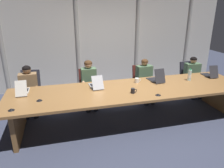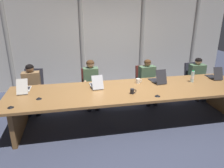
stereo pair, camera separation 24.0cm
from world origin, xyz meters
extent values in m
plane|color=#383D51|center=(0.00, 0.00, 0.00)|extent=(14.95, 14.95, 0.00)
cube|color=olive|center=(0.00, 0.00, 0.73)|extent=(5.06, 1.31, 0.05)
cube|color=black|center=(0.00, 0.00, 0.67)|extent=(4.30, 0.10, 0.06)
cube|color=brown|center=(-2.28, 0.00, 0.35)|extent=(0.08, 1.12, 0.71)
cube|color=brown|center=(2.28, 0.00, 0.35)|extent=(0.08, 1.12, 0.71)
cube|color=beige|center=(0.00, 2.42, 1.33)|extent=(7.48, 0.10, 2.65)
cylinder|color=#A39E96|center=(-2.89, 2.36, 1.33)|extent=(0.12, 0.12, 2.60)
cylinder|color=#A39E96|center=(-0.85, 2.36, 1.33)|extent=(0.12, 0.12, 2.60)
cylinder|color=#A39E96|center=(1.00, 2.36, 1.33)|extent=(0.12, 0.12, 2.60)
cylinder|color=#A39E96|center=(2.79, 2.36, 1.33)|extent=(0.12, 0.12, 2.60)
cube|color=beige|center=(-2.18, 0.41, 0.77)|extent=(0.21, 0.33, 0.02)
cube|color=black|center=(-2.18, 0.43, 0.78)|extent=(0.18, 0.18, 0.00)
cube|color=beige|center=(-2.18, 0.17, 0.91)|extent=(0.21, 0.16, 0.28)
cube|color=black|center=(-2.18, 0.17, 0.91)|extent=(0.19, 0.14, 0.25)
cube|color=#BCBCC1|center=(-0.71, 0.37, 0.77)|extent=(0.26, 0.33, 0.02)
cube|color=black|center=(-0.72, 0.39, 0.78)|extent=(0.21, 0.19, 0.00)
cube|color=#BCBCC1|center=(-0.70, 0.14, 0.91)|extent=(0.25, 0.17, 0.27)
cube|color=black|center=(-0.70, 0.14, 0.91)|extent=(0.22, 0.15, 0.24)
cube|color=#2D2D33|center=(0.70, 0.39, 0.77)|extent=(0.28, 0.36, 0.02)
cube|color=black|center=(0.70, 0.41, 0.78)|extent=(0.22, 0.21, 0.00)
cube|color=#2D2D33|center=(0.72, 0.16, 0.93)|extent=(0.26, 0.14, 0.31)
cube|color=black|center=(0.72, 0.17, 0.93)|extent=(0.23, 0.12, 0.27)
cube|color=#2D2D33|center=(2.16, 0.39, 0.77)|extent=(0.24, 0.34, 0.02)
cube|color=black|center=(2.16, 0.41, 0.78)|extent=(0.20, 0.19, 0.00)
cube|color=#2D2D33|center=(2.14, 0.17, 0.92)|extent=(0.23, 0.14, 0.29)
cube|color=black|center=(2.14, 0.18, 0.92)|extent=(0.20, 0.12, 0.25)
cube|color=#2D2D38|center=(-2.16, 1.07, 0.41)|extent=(0.54, 0.54, 0.08)
cube|color=#2D2D38|center=(-2.13, 1.28, 0.70)|extent=(0.44, 0.18, 0.51)
cylinder|color=#262628|center=(-2.16, 1.07, 0.20)|extent=(0.05, 0.05, 0.33)
cylinder|color=black|center=(-2.16, 1.07, 0.02)|extent=(0.60, 0.60, 0.04)
cube|color=#511E19|center=(-0.76, 1.07, 0.41)|extent=(0.49, 0.49, 0.08)
cube|color=#511E19|center=(-0.75, 1.29, 0.67)|extent=(0.43, 0.12, 0.45)
cylinder|color=#262628|center=(-0.76, 1.07, 0.20)|extent=(0.05, 0.05, 0.33)
cylinder|color=black|center=(-0.76, 1.07, 0.02)|extent=(0.60, 0.60, 0.04)
cube|color=#511E19|center=(0.72, 1.07, 0.41)|extent=(0.50, 0.50, 0.08)
cube|color=#511E19|center=(0.71, 1.29, 0.67)|extent=(0.44, 0.13, 0.45)
cylinder|color=#262628|center=(0.72, 1.07, 0.20)|extent=(0.05, 0.05, 0.33)
cylinder|color=black|center=(0.72, 1.07, 0.02)|extent=(0.60, 0.60, 0.04)
cube|color=#2D2D38|center=(2.18, 1.07, 0.41)|extent=(0.55, 0.55, 0.08)
cube|color=#2D2D38|center=(2.14, 1.28, 0.68)|extent=(0.44, 0.18, 0.47)
cylinder|color=#262628|center=(2.18, 1.07, 0.20)|extent=(0.05, 0.05, 0.33)
cylinder|color=black|center=(2.18, 1.07, 0.02)|extent=(0.60, 0.60, 0.04)
cube|color=olive|center=(-2.16, 1.05, 0.70)|extent=(0.41, 0.24, 0.50)
sphere|color=#8C6647|center=(-2.16, 1.05, 1.04)|extent=(0.18, 0.18, 0.18)
ellipsoid|color=black|center=(-2.16, 1.05, 1.06)|extent=(0.19, 0.19, 0.14)
cylinder|color=olive|center=(-1.99, 1.06, 0.75)|extent=(0.08, 0.14, 0.27)
cylinder|color=#8C6647|center=(-1.98, 0.85, 0.64)|extent=(0.08, 0.30, 0.06)
cylinder|color=olive|center=(-2.33, 1.04, 0.75)|extent=(0.08, 0.14, 0.27)
cylinder|color=#8C6647|center=(-2.32, 0.83, 0.64)|extent=(0.08, 0.30, 0.06)
cylinder|color=#262833|center=(-2.05, 0.85, 0.42)|extent=(0.15, 0.41, 0.13)
cylinder|color=#262833|center=(-2.04, 0.67, 0.21)|extent=(0.11, 0.11, 0.43)
cylinder|color=#262833|center=(-2.25, 0.84, 0.42)|extent=(0.15, 0.41, 0.13)
cylinder|color=#262833|center=(-2.24, 0.66, 0.21)|extent=(0.11, 0.11, 0.43)
cube|color=#4C6B4C|center=(-0.75, 1.05, 0.71)|extent=(0.36, 0.22, 0.53)
sphere|color=tan|center=(-0.75, 1.05, 1.07)|extent=(0.19, 0.19, 0.19)
ellipsoid|color=#472D19|center=(-0.75, 1.05, 1.10)|extent=(0.20, 0.20, 0.14)
cylinder|color=#4C6B4C|center=(-0.60, 1.05, 0.78)|extent=(0.07, 0.14, 0.27)
cylinder|color=tan|center=(-0.60, 0.84, 0.67)|extent=(0.06, 0.30, 0.06)
cylinder|color=#4C6B4C|center=(-0.90, 1.05, 0.78)|extent=(0.07, 0.14, 0.27)
cylinder|color=tan|center=(-0.90, 0.84, 0.67)|extent=(0.06, 0.30, 0.06)
cylinder|color=#262833|center=(-0.65, 0.85, 0.42)|extent=(0.13, 0.40, 0.13)
cylinder|color=#262833|center=(-0.65, 0.67, 0.21)|extent=(0.11, 0.11, 0.43)
cylinder|color=#262833|center=(-0.85, 0.85, 0.42)|extent=(0.13, 0.40, 0.13)
cylinder|color=#262833|center=(-0.85, 0.67, 0.21)|extent=(0.11, 0.11, 0.43)
cube|color=#4C6B4C|center=(0.72, 1.05, 0.69)|extent=(0.43, 0.26, 0.49)
sphere|color=#8C6647|center=(0.72, 1.05, 1.03)|extent=(0.18, 0.18, 0.18)
ellipsoid|color=#472D19|center=(0.72, 1.05, 1.05)|extent=(0.18, 0.18, 0.13)
cylinder|color=#4C6B4C|center=(0.89, 1.06, 0.75)|extent=(0.08, 0.14, 0.27)
cylinder|color=#8C6647|center=(0.91, 0.85, 0.63)|extent=(0.09, 0.30, 0.06)
cylinder|color=#4C6B4C|center=(0.55, 1.03, 0.75)|extent=(0.08, 0.14, 0.27)
cylinder|color=#8C6647|center=(0.57, 0.82, 0.63)|extent=(0.09, 0.30, 0.06)
cylinder|color=#262833|center=(0.84, 0.86, 0.42)|extent=(0.17, 0.41, 0.13)
cylinder|color=#262833|center=(0.86, 0.68, 0.21)|extent=(0.11, 0.11, 0.43)
cylinder|color=#262833|center=(0.64, 0.84, 0.42)|extent=(0.17, 0.41, 0.13)
cylinder|color=#262833|center=(0.66, 0.66, 0.21)|extent=(0.11, 0.11, 0.43)
cube|color=#4C6B4C|center=(2.18, 1.05, 0.68)|extent=(0.43, 0.25, 0.46)
sphere|color=tan|center=(2.18, 1.05, 1.00)|extent=(0.18, 0.18, 0.18)
ellipsoid|color=black|center=(2.18, 1.05, 1.02)|extent=(0.18, 0.18, 0.14)
cylinder|color=#4C6B4C|center=(2.35, 1.03, 0.72)|extent=(0.08, 0.14, 0.27)
cylinder|color=tan|center=(2.33, 0.82, 0.60)|extent=(0.09, 0.30, 0.06)
cylinder|color=#4C6B4C|center=(2.00, 1.06, 0.72)|extent=(0.08, 0.14, 0.27)
cylinder|color=tan|center=(1.98, 0.85, 0.60)|extent=(0.09, 0.30, 0.06)
cylinder|color=#262833|center=(2.26, 0.84, 0.42)|extent=(0.16, 0.41, 0.13)
cylinder|color=#262833|center=(2.24, 0.66, 0.21)|extent=(0.11, 0.11, 0.43)
cylinder|color=#262833|center=(2.06, 0.86, 0.42)|extent=(0.16, 0.41, 0.13)
cylinder|color=#262833|center=(2.04, 0.68, 0.21)|extent=(0.11, 0.11, 0.43)
cylinder|color=silver|center=(1.48, 0.17, 0.88)|extent=(0.07, 0.07, 0.26)
cylinder|color=white|center=(1.48, 0.17, 0.87)|extent=(0.08, 0.08, 0.08)
cylinder|color=green|center=(1.48, 0.17, 1.02)|extent=(0.04, 0.04, 0.02)
cylinder|color=black|center=(-0.06, -0.24, 0.81)|extent=(0.08, 0.08, 0.10)
torus|color=black|center=(-0.01, -0.24, 0.81)|extent=(0.07, 0.01, 0.07)
cylinder|color=white|center=(0.24, 0.33, 0.81)|extent=(0.09, 0.09, 0.11)
torus|color=white|center=(0.30, 0.33, 0.81)|extent=(0.07, 0.01, 0.07)
cone|color=black|center=(0.38, -0.47, 0.77)|extent=(0.11, 0.11, 0.03)
cone|color=black|center=(-2.26, -0.44, 0.77)|extent=(0.11, 0.11, 0.03)
cone|color=black|center=(-1.84, -0.15, 0.77)|extent=(0.11, 0.11, 0.03)
camera|label=1|loc=(-1.44, -3.87, 2.34)|focal=33.66mm
camera|label=2|loc=(-1.21, -3.92, 2.34)|focal=33.66mm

